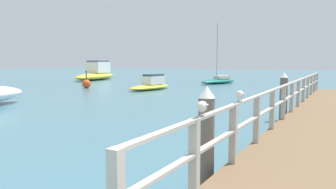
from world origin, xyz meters
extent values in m
cube|color=brown|center=(0.00, 10.71, 0.22)|extent=(2.27, 21.42, 0.44)
cube|color=#B2ADA3|center=(-1.06, 2.45, 0.96)|extent=(0.12, 0.12, 1.04)
cube|color=#B2ADA3|center=(-1.06, 4.10, 0.96)|extent=(0.12, 0.12, 1.04)
cube|color=#B2ADA3|center=(-1.06, 5.76, 0.96)|extent=(0.12, 0.12, 1.04)
cube|color=#B2ADA3|center=(-1.06, 7.41, 0.96)|extent=(0.12, 0.12, 1.04)
cube|color=#B2ADA3|center=(-1.06, 9.06, 0.96)|extent=(0.12, 0.12, 1.04)
cube|color=#B2ADA3|center=(-1.06, 10.71, 0.96)|extent=(0.12, 0.12, 1.04)
cube|color=#B2ADA3|center=(-1.06, 12.36, 0.96)|extent=(0.12, 0.12, 1.04)
cube|color=#B2ADA3|center=(-1.06, 14.01, 0.96)|extent=(0.12, 0.12, 1.04)
cube|color=#B2ADA3|center=(-1.06, 15.67, 0.96)|extent=(0.12, 0.12, 1.04)
cube|color=#B2ADA3|center=(-1.06, 17.32, 0.96)|extent=(0.12, 0.12, 1.04)
cube|color=#B2ADA3|center=(-1.06, 18.97, 0.96)|extent=(0.12, 0.12, 1.04)
cube|color=#B2ADA3|center=(-1.06, 20.62, 0.96)|extent=(0.12, 0.12, 1.04)
cube|color=#B2ADA3|center=(-1.06, 10.71, 1.46)|extent=(0.10, 19.82, 0.04)
cube|color=#B2ADA3|center=(-1.06, 10.71, 1.01)|extent=(0.10, 19.82, 0.04)
cylinder|color=#6B6056|center=(-1.44, 3.80, 0.80)|extent=(0.28, 0.28, 1.60)
cone|color=white|center=(-1.44, 3.80, 1.70)|extent=(0.29, 0.29, 0.20)
cylinder|color=#6B6056|center=(-1.44, 11.34, 0.80)|extent=(0.28, 0.28, 1.60)
cone|color=white|center=(-1.44, 11.34, 1.70)|extent=(0.29, 0.29, 0.20)
ellipsoid|color=white|center=(-1.06, 2.70, 1.61)|extent=(0.20, 0.30, 0.15)
sphere|color=white|center=(-1.01, 2.53, 1.65)|extent=(0.09, 0.09, 0.09)
cone|color=gold|center=(-0.99, 2.47, 1.65)|extent=(0.04, 0.05, 0.02)
cone|color=#939399|center=(-1.10, 2.86, 1.62)|extent=(0.09, 0.10, 0.07)
ellipsoid|color=#939399|center=(-1.06, 2.70, 1.63)|extent=(0.23, 0.26, 0.04)
cylinder|color=tan|center=(-1.03, 2.72, 1.51)|extent=(0.01, 0.01, 0.05)
cylinder|color=tan|center=(-1.08, 2.70, 1.51)|extent=(0.01, 0.01, 0.05)
ellipsoid|color=white|center=(-1.06, 4.46, 1.61)|extent=(0.18, 0.30, 0.15)
sphere|color=white|center=(-1.03, 4.29, 1.65)|extent=(0.09, 0.09, 0.09)
cone|color=gold|center=(-1.01, 4.22, 1.65)|extent=(0.03, 0.05, 0.02)
cone|color=#939399|center=(-1.08, 4.63, 1.62)|extent=(0.08, 0.09, 0.07)
ellipsoid|color=#939399|center=(-1.06, 4.46, 1.63)|extent=(0.21, 0.25, 0.04)
cylinder|color=tan|center=(-1.03, 4.47, 1.51)|extent=(0.01, 0.01, 0.05)
cylinder|color=tan|center=(-1.08, 4.47, 1.51)|extent=(0.01, 0.01, 0.05)
ellipsoid|color=gold|center=(-24.99, 28.06, 0.39)|extent=(4.22, 8.30, 0.79)
cube|color=white|center=(-25.18, 28.84, 1.42)|extent=(2.26, 3.46, 1.26)
cube|color=#334756|center=(-25.18, 28.84, 2.13)|extent=(2.09, 3.12, 0.16)
ellipsoid|color=gold|center=(-12.61, 19.99, 0.20)|extent=(2.01, 4.49, 0.39)
cube|color=white|center=(-12.55, 20.42, 0.71)|extent=(1.15, 1.84, 0.63)
cube|color=#334756|center=(-12.55, 20.42, 1.11)|extent=(1.07, 1.66, 0.16)
ellipsoid|color=#197266|center=(-10.40, 28.90, 0.22)|extent=(2.85, 4.93, 0.43)
cylinder|color=#B2B2B7|center=(-10.48, 28.68, 3.08)|extent=(0.10, 0.10, 5.28)
cylinder|color=#B2B2B7|center=(-10.21, 29.46, 0.78)|extent=(0.61, 1.59, 0.08)
cube|color=beige|center=(-10.22, 29.44, 0.58)|extent=(1.29, 1.87, 0.30)
sphere|color=#E54C19|center=(-17.89, 18.80, 0.35)|extent=(0.70, 0.70, 0.70)
cylinder|color=#262626|center=(-17.89, 18.80, 1.05)|extent=(0.08, 0.08, 0.70)
camera|label=1|loc=(0.67, -1.42, 2.23)|focal=35.50mm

